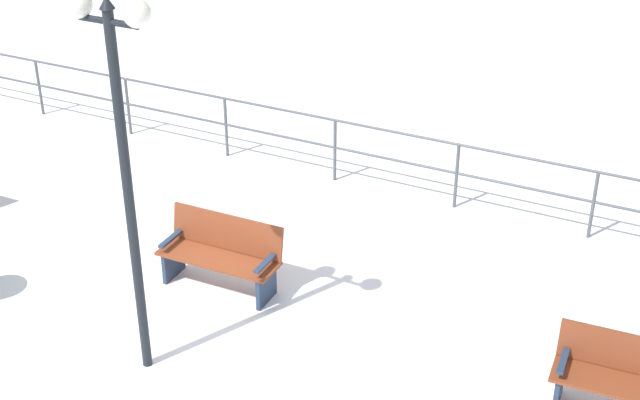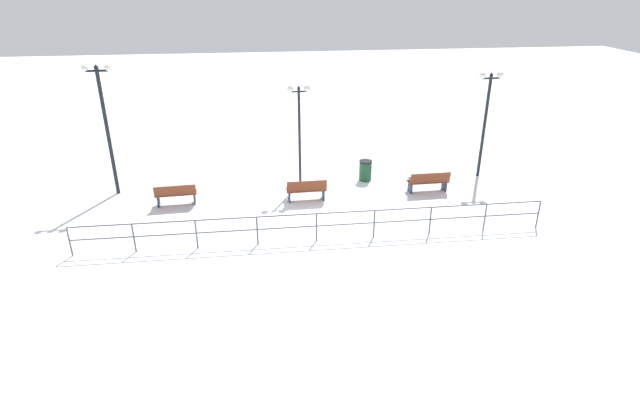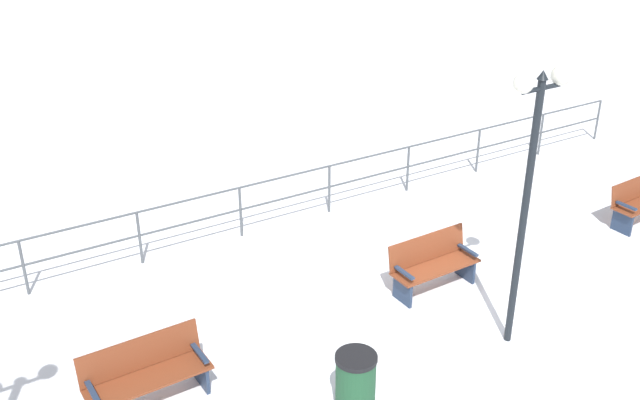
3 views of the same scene
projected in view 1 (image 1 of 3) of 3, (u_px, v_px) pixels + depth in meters
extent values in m
plane|color=white|center=(214.00, 294.00, 11.23)|extent=(80.00, 80.00, 0.00)
cube|color=brown|center=(218.00, 258.00, 11.13)|extent=(0.53, 1.55, 0.04)
cube|color=brown|center=(227.00, 232.00, 11.21)|extent=(0.15, 1.54, 0.45)
cube|color=#23334C|center=(173.00, 261.00, 11.49)|extent=(0.45, 0.06, 0.44)
cube|color=#23334C|center=(266.00, 286.00, 10.99)|extent=(0.45, 0.06, 0.44)
cube|color=#23334C|center=(170.00, 239.00, 11.31)|extent=(0.45, 0.08, 0.04)
cube|color=#23334C|center=(265.00, 263.00, 10.81)|extent=(0.45, 0.08, 0.04)
cube|color=brown|center=(630.00, 386.00, 9.01)|extent=(0.56, 1.56, 0.04)
cube|color=brown|center=(636.00, 354.00, 9.10)|extent=(0.20, 1.54, 0.41)
cube|color=#23334C|center=(559.00, 386.00, 9.35)|extent=(0.42, 0.08, 0.45)
cube|color=#23334C|center=(563.00, 361.00, 9.17)|extent=(0.43, 0.10, 0.04)
cylinder|color=black|center=(130.00, 205.00, 9.07)|extent=(0.11, 0.11, 4.02)
cylinder|color=black|center=(109.00, 22.00, 8.17)|extent=(0.06, 0.65, 0.06)
sphere|color=white|center=(78.00, 4.00, 8.24)|extent=(0.26, 0.26, 0.26)
sphere|color=white|center=(137.00, 14.00, 7.99)|extent=(0.26, 0.26, 0.26)
cone|color=black|center=(106.00, 2.00, 8.08)|extent=(0.15, 0.15, 0.12)
cylinder|color=#4C5156|center=(39.00, 88.00, 15.99)|extent=(0.05, 0.05, 1.00)
cylinder|color=#4C5156|center=(128.00, 107.00, 15.23)|extent=(0.05, 0.05, 1.00)
cylinder|color=#4C5156|center=(226.00, 127.00, 14.47)|extent=(0.05, 0.05, 1.00)
cylinder|color=#4C5156|center=(335.00, 151.00, 13.72)|extent=(0.05, 0.05, 1.00)
cylinder|color=#4C5156|center=(456.00, 176.00, 12.96)|extent=(0.05, 0.05, 1.00)
cylinder|color=#4C5156|center=(593.00, 205.00, 12.20)|extent=(0.05, 0.05, 1.00)
cylinder|color=#4C5156|center=(335.00, 120.00, 13.48)|extent=(0.04, 15.44, 0.04)
cylinder|color=#4C5156|center=(335.00, 148.00, 13.69)|extent=(0.04, 15.44, 0.04)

